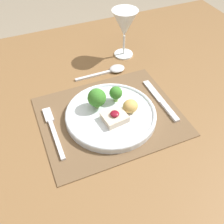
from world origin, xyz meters
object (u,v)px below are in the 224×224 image
object	(u,v)px
fork	(53,128)
wine_glass_near	(125,25)
dinner_plate	(112,112)
knife	(162,102)
spoon	(113,70)

from	to	relation	value
fork	wine_glass_near	bearing A→B (deg)	36.28
dinner_plate	fork	distance (m)	0.17
dinner_plate	wine_glass_near	world-z (taller)	wine_glass_near
fork	knife	bearing A→B (deg)	-6.50
dinner_plate	fork	size ratio (longest dim) A/B	1.35
dinner_plate	fork	xyz separation A→B (m)	(-0.17, 0.02, -0.01)
dinner_plate	spoon	xyz separation A→B (m)	(0.09, 0.20, -0.01)
fork	spoon	xyz separation A→B (m)	(0.26, 0.19, 0.00)
fork	dinner_plate	bearing A→B (deg)	-7.69
dinner_plate	wine_glass_near	bearing A→B (deg)	59.31
knife	spoon	xyz separation A→B (m)	(-0.08, 0.21, 0.00)
spoon	knife	bearing A→B (deg)	-68.33
knife	wine_glass_near	size ratio (longest dim) A/B	1.12
fork	wine_glass_near	size ratio (longest dim) A/B	1.12
wine_glass_near	spoon	bearing A→B (deg)	-134.48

